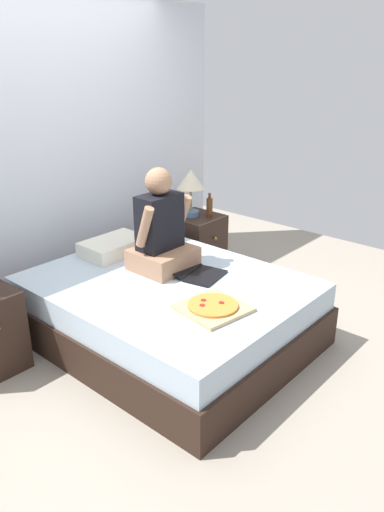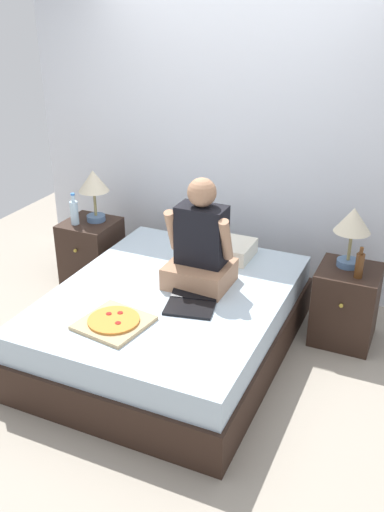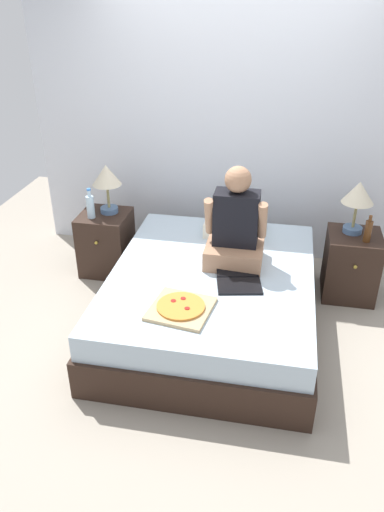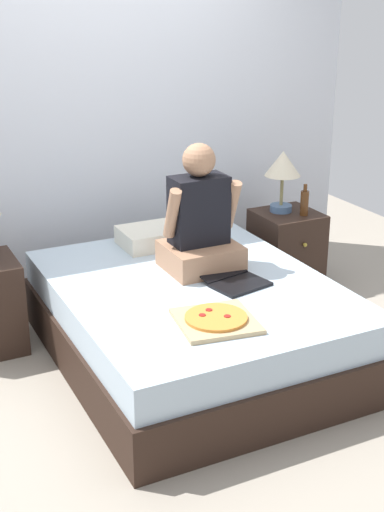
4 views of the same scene
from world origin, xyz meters
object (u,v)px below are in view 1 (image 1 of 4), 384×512
at_px(person_seated, 161,233).
at_px(laptop, 197,273).
at_px(nightstand_right, 197,244).
at_px(beer_bottle, 209,207).
at_px(bed, 168,311).
at_px(pizza_box, 213,307).
at_px(lamp_on_right_nightstand, 191,182).

xyz_separation_m(person_seated, laptop, (0.07, -0.30, -0.27)).
height_order(nightstand_right, beer_bottle, beer_bottle).
distance_m(bed, beer_bottle, 1.38).
distance_m(beer_bottle, pizza_box, 1.73).
bearing_deg(laptop, beer_bottle, 35.07).
height_order(beer_bottle, laptop, beer_bottle).
xyz_separation_m(bed, pizza_box, (-0.13, -0.53, 0.27)).
bearing_deg(person_seated, nightstand_right, 26.30).
xyz_separation_m(nightstand_right, lamp_on_right_nightstand, (-0.03, 0.05, 0.62)).
bearing_deg(person_seated, pizza_box, -110.63).
bearing_deg(laptop, person_seated, 102.75).
bearing_deg(pizza_box, lamp_on_right_nightstand, 46.12).
relative_size(lamp_on_right_nightstand, beer_bottle, 1.96).
relative_size(bed, laptop, 4.20).
height_order(lamp_on_right_nightstand, laptop, lamp_on_right_nightstand).
xyz_separation_m(bed, person_seated, (0.14, 0.20, 0.54)).
xyz_separation_m(lamp_on_right_nightstand, laptop, (-0.87, -0.83, -0.39)).
xyz_separation_m(lamp_on_right_nightstand, beer_bottle, (0.10, -0.15, -0.23)).
height_order(lamp_on_right_nightstand, beer_bottle, lamp_on_right_nightstand).
relative_size(beer_bottle, laptop, 0.49).
relative_size(bed, person_seated, 2.53).
distance_m(bed, pizza_box, 0.61).
xyz_separation_m(lamp_on_right_nightstand, person_seated, (-0.94, -0.53, -0.13)).
bearing_deg(laptop, lamp_on_right_nightstand, 43.71).
bearing_deg(person_seated, bed, -125.69).
distance_m(beer_bottle, person_seated, 1.11).
distance_m(lamp_on_right_nightstand, pizza_box, 1.79).
distance_m(nightstand_right, laptop, 1.21).
distance_m(bed, lamp_on_right_nightstand, 1.46).
height_order(person_seated, laptop, person_seated).
bearing_deg(beer_bottle, pizza_box, -139.76).
relative_size(lamp_on_right_nightstand, pizza_box, 0.99).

